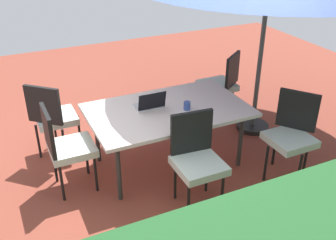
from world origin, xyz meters
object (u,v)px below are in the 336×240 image
chair_north (197,157)px  laptop (150,104)px  chair_southeast (53,115)px  chair_southwest (222,82)px  chair_northwest (292,132)px  cup (187,106)px  dining_table (168,113)px  chair_east (65,145)px

chair_north → laptop: 0.91m
chair_north → chair_southeast: (1.12, -1.50, 0.00)m
chair_southwest → laptop: 1.53m
chair_northwest → cup: 1.19m
dining_table → chair_northwest: 1.38m
dining_table → chair_northwest: (-1.14, 0.78, -0.13)m
chair_east → chair_southwest: bearing=-73.3°
chair_southeast → laptop: chair_southeast is taller
dining_table → laptop: bearing=-29.9°
laptop → cup: size_ratio=3.38×
chair_east → dining_table: bearing=-91.4°
chair_southeast → laptop: size_ratio=3.04×
chair_southwest → laptop: (1.36, 0.66, 0.22)m
chair_north → dining_table: bearing=91.8°
chair_northwest → cup: bearing=-161.3°
chair_southwest → dining_table: bearing=-4.3°
chair_east → laptop: size_ratio=3.04×
dining_table → chair_north: size_ratio=1.82×
chair_southwest → laptop: bearing=-11.2°
dining_table → chair_southeast: 1.38m
chair_north → laptop: chair_north is taller
chair_north → chair_east: bearing=150.4°
chair_east → laptop: 1.02m
chair_southeast → chair_southwest: size_ratio=1.00×
chair_northwest → cup: size_ratio=10.26×
chair_northwest → chair_east: bearing=-145.4°
chair_southwest → cup: size_ratio=10.26×
chair_north → chair_southwest: (-1.23, -1.52, 0.00)m
chair_northwest → chair_southwest: bearing=141.6°
chair_northwest → laptop: size_ratio=3.04×
dining_table → cup: cup is taller
dining_table → chair_southwest: (-1.19, -0.76, -0.13)m
chair_east → chair_north: bearing=-125.5°
chair_southeast → chair_southwest: 2.35m
chair_north → chair_east: same height
chair_southeast → laptop: bearing=-169.9°
chair_northwest → laptop: bearing=-160.3°
chair_east → laptop: (-0.99, -0.09, 0.22)m
chair_north → laptop: bearing=103.8°
chair_north → chair_east: (1.13, -0.78, 0.00)m
chair_southwest → laptop: size_ratio=3.04×
chair_southeast → cup: bearing=-169.4°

